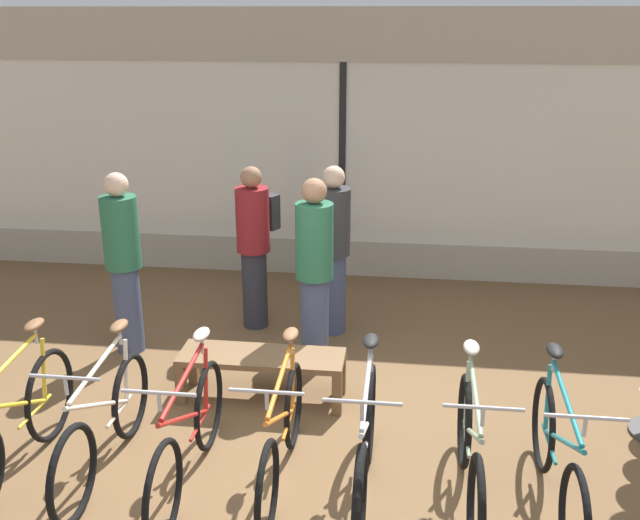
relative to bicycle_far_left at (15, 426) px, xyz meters
The scene contains 14 objects.
ground_plane 1.96m from the bicycle_far_left, 10.85° to the left, with size 24.00×24.00×0.00m, color brown.
shop_back_wall 4.94m from the bicycle_far_left, 66.80° to the left, with size 12.00×0.08×3.20m.
bicycle_far_left is the anchor object (origin of this frame).
bicycle_left 0.61m from the bicycle_far_left, 12.24° to the left, with size 0.46×1.67×1.01m.
bicycle_center_left 1.25m from the bicycle_far_left, ahead, with size 0.46×1.72×1.02m.
bicycle_center 1.88m from the bicycle_far_left, ahead, with size 0.46×1.69×1.01m.
bicycle_center_right 2.46m from the bicycle_far_left, ahead, with size 0.46×1.77×1.05m.
bicycle_right 3.15m from the bicycle_far_left, ahead, with size 0.46×1.69×1.02m.
bicycle_far_right 3.71m from the bicycle_far_left, ahead, with size 0.46×1.74×1.02m.
display_bench 1.97m from the bicycle_far_left, 40.14° to the left, with size 1.40×0.44×0.42m.
customer_near_rack 2.75m from the bicycle_far_left, 46.23° to the left, with size 0.37×0.37×1.79m.
customer_by_window 2.09m from the bicycle_far_left, 88.88° to the left, with size 0.45×0.45×1.77m.
customer_mid_floor 3.03m from the bicycle_far_left, 67.47° to the left, with size 0.47×0.56×1.71m.
customer_near_bench 3.38m from the bicycle_far_left, 54.21° to the left, with size 0.44×0.55×1.74m.
Camera 1 is at (0.77, -4.39, 3.16)m, focal length 40.00 mm.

